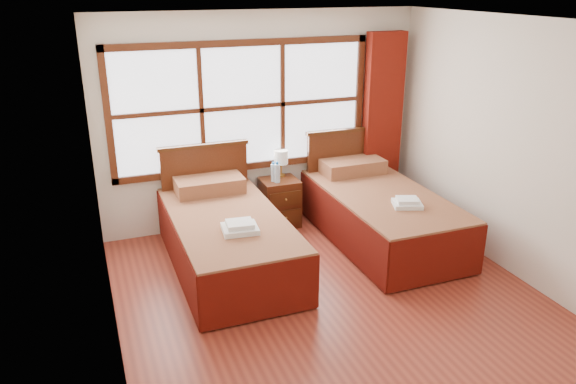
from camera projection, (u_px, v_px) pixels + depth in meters
name	position (u px, v px, depth m)	size (l,w,h in m)	color
floor	(338.00, 306.00, 5.34)	(4.50, 4.50, 0.00)	maroon
ceiling	(349.00, 22.00, 4.42)	(4.50, 4.50, 0.00)	white
wall_back	(262.00, 121.00, 6.85)	(4.00, 4.00, 0.00)	silver
wall_left	(103.00, 209.00, 4.22)	(4.50, 4.50, 0.00)	silver
wall_right	(525.00, 154.00, 5.54)	(4.50, 4.50, 0.00)	silver
window	(243.00, 107.00, 6.66)	(3.16, 0.06, 1.56)	white
curtain	(382.00, 123.00, 7.30)	(0.50, 0.16, 2.30)	maroon
bed_left	(227.00, 236.00, 6.01)	(1.14, 2.22, 1.11)	#44220E
bed_right	(379.00, 212.00, 6.63)	(1.15, 2.24, 1.13)	#44220E
nightstand	(280.00, 202.00, 7.02)	(0.45, 0.45, 0.60)	#4A2110
towels_left	(240.00, 227.00, 5.50)	(0.37, 0.33, 0.10)	white
towels_right	(407.00, 203.00, 6.10)	(0.38, 0.35, 0.09)	white
lamp	(281.00, 158.00, 6.97)	(0.17, 0.17, 0.34)	gold
bottle_near	(274.00, 173.00, 6.83)	(0.06, 0.06, 0.24)	silver
bottle_far	(277.00, 173.00, 6.79)	(0.07, 0.07, 0.26)	silver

